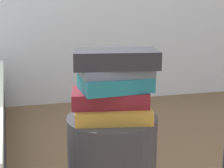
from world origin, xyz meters
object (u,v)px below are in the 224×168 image
object	(u,v)px
book_ochre	(112,112)
book_charcoal	(116,59)
book_maroon	(110,97)
book_slate	(114,70)
book_teal	(115,83)

from	to	relation	value
book_ochre	book_charcoal	xyz separation A→B (m)	(0.01, -0.00, 0.19)
book_maroon	book_charcoal	world-z (taller)	book_charcoal
book_ochre	book_charcoal	bearing A→B (deg)	3.72
book_ochre	book_slate	size ratio (longest dim) A/B	1.07
book_slate	book_charcoal	xyz separation A→B (m)	(-0.00, -0.02, 0.05)
book_teal	book_slate	xyz separation A→B (m)	(0.00, 0.02, 0.04)
book_teal	book_charcoal	world-z (taller)	book_charcoal
book_teal	book_slate	bearing A→B (deg)	79.62
book_teal	book_slate	distance (m)	0.05
book_maroon	book_charcoal	distance (m)	0.14
book_ochre	book_charcoal	size ratio (longest dim) A/B	0.91
book_teal	book_charcoal	xyz separation A→B (m)	(0.00, -0.00, 0.09)
book_ochre	book_maroon	xyz separation A→B (m)	(-0.01, 0.01, 0.05)
book_teal	book_charcoal	distance (m)	0.09
book_teal	book_slate	world-z (taller)	book_slate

